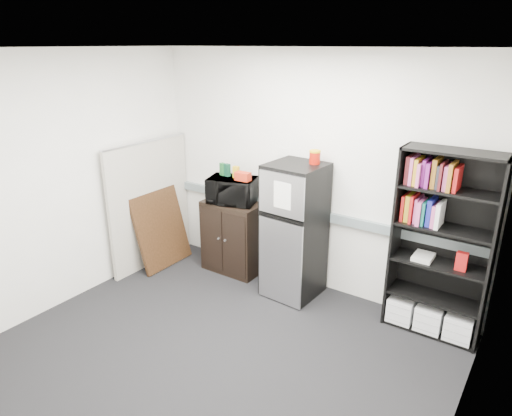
% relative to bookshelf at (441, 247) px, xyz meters
% --- Properties ---
extents(floor, '(4.00, 4.00, 0.00)m').
position_rel_bookshelf_xyz_m(floor, '(-1.53, -1.57, -0.91)').
color(floor, black).
rests_on(floor, ground).
extents(wall_back, '(4.00, 0.02, 2.70)m').
position_rel_bookshelf_xyz_m(wall_back, '(-1.53, 0.18, 0.44)').
color(wall_back, white).
rests_on(wall_back, floor).
extents(wall_right, '(0.02, 3.50, 2.70)m').
position_rel_bookshelf_xyz_m(wall_right, '(0.47, -1.57, 0.44)').
color(wall_right, white).
rests_on(wall_right, floor).
extents(wall_left, '(0.02, 3.50, 2.70)m').
position_rel_bookshelf_xyz_m(wall_left, '(-3.53, -1.57, 0.44)').
color(wall_left, white).
rests_on(wall_left, floor).
extents(ceiling, '(4.00, 3.50, 0.02)m').
position_rel_bookshelf_xyz_m(ceiling, '(-1.53, -1.57, 1.79)').
color(ceiling, white).
rests_on(ceiling, wall_back).
extents(electrical_raceway, '(3.92, 0.05, 0.10)m').
position_rel_bookshelf_xyz_m(electrical_raceway, '(-1.53, 0.15, -0.01)').
color(electrical_raceway, slate).
rests_on(electrical_raceway, wall_back).
extents(wall_note, '(0.14, 0.00, 0.10)m').
position_rel_bookshelf_xyz_m(wall_note, '(-1.88, 0.18, 0.64)').
color(wall_note, white).
rests_on(wall_note, wall_back).
extents(bookshelf, '(0.90, 0.34, 1.85)m').
position_rel_bookshelf_xyz_m(bookshelf, '(0.00, 0.00, 0.00)').
color(bookshelf, black).
rests_on(bookshelf, floor).
extents(cubicle_partition, '(0.06, 1.30, 1.62)m').
position_rel_bookshelf_xyz_m(cubicle_partition, '(-3.43, -0.49, -0.10)').
color(cubicle_partition, '#ACA798').
rests_on(cubicle_partition, floor).
extents(cabinet, '(0.73, 0.48, 0.91)m').
position_rel_bookshelf_xyz_m(cabinet, '(-2.42, -0.06, -0.46)').
color(cabinet, black).
rests_on(cabinet, floor).
extents(microwave, '(0.65, 0.53, 0.31)m').
position_rel_bookshelf_xyz_m(microwave, '(-2.42, -0.08, 0.15)').
color(microwave, black).
rests_on(microwave, cabinet).
extents(snack_box_a, '(0.08, 0.07, 0.15)m').
position_rel_bookshelf_xyz_m(snack_box_a, '(-2.59, -0.05, 0.38)').
color(snack_box_a, '#195A27').
rests_on(snack_box_a, microwave).
extents(snack_box_b, '(0.08, 0.06, 0.15)m').
position_rel_bookshelf_xyz_m(snack_box_b, '(-2.52, -0.05, 0.38)').
color(snack_box_b, '#0D3A26').
rests_on(snack_box_b, microwave).
extents(snack_box_c, '(0.07, 0.05, 0.14)m').
position_rel_bookshelf_xyz_m(snack_box_c, '(-2.39, -0.05, 0.38)').
color(snack_box_c, gold).
rests_on(snack_box_c, microwave).
extents(snack_bag, '(0.19, 0.11, 0.10)m').
position_rel_bookshelf_xyz_m(snack_bag, '(-2.25, -0.10, 0.36)').
color(snack_bag, red).
rests_on(snack_bag, microwave).
extents(refrigerator, '(0.60, 0.63, 1.53)m').
position_rel_bookshelf_xyz_m(refrigerator, '(-1.52, -0.14, -0.15)').
color(refrigerator, black).
rests_on(refrigerator, floor).
extents(coffee_can, '(0.12, 0.12, 0.16)m').
position_rel_bookshelf_xyz_m(coffee_can, '(-1.37, -0.02, 0.70)').
color(coffee_can, '#A51407').
rests_on(coffee_can, refrigerator).
extents(framed_poster, '(0.30, 0.78, 0.97)m').
position_rel_bookshelf_xyz_m(framed_poster, '(-3.30, -0.46, -0.41)').
color(framed_poster, black).
rests_on(framed_poster, floor).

